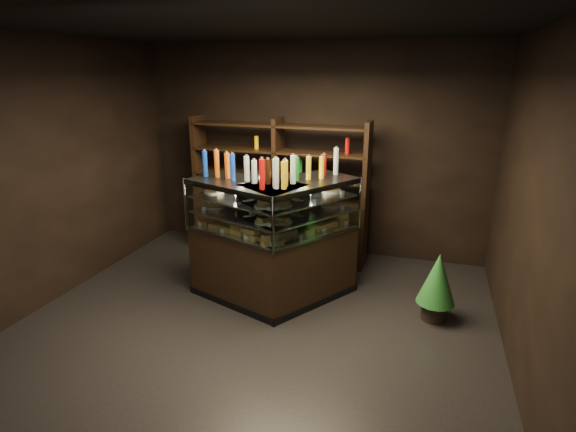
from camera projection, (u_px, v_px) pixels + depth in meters
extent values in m
plane|color=black|center=(250.00, 332.00, 4.70)|extent=(5.00, 5.00, 0.00)
cube|color=black|center=(312.00, 151.00, 6.50)|extent=(5.00, 0.02, 3.00)
cube|color=black|center=(27.00, 338.00, 1.97)|extent=(5.00, 0.02, 3.00)
cube|color=black|center=(541.00, 220.00, 3.52)|extent=(0.02, 5.00, 3.00)
cube|color=black|center=(36.00, 176.00, 4.95)|extent=(0.02, 5.00, 3.00)
cube|color=black|center=(241.00, 22.00, 3.77)|extent=(5.00, 5.00, 0.02)
cube|color=black|center=(300.00, 265.00, 5.31)|extent=(1.24, 1.43, 0.84)
cube|color=black|center=(299.00, 294.00, 5.42)|extent=(1.28, 1.48, 0.08)
cube|color=black|center=(300.00, 184.00, 5.00)|extent=(1.24, 1.43, 0.06)
cube|color=silver|center=(300.00, 231.00, 5.17)|extent=(1.17, 1.36, 0.02)
cube|color=silver|center=(300.00, 214.00, 5.11)|extent=(1.17, 1.36, 0.02)
cube|color=silver|center=(300.00, 199.00, 5.05)|extent=(1.17, 1.36, 0.02)
cube|color=white|center=(321.00, 214.00, 4.84)|extent=(0.70, 1.09, 0.60)
cylinder|color=silver|center=(360.00, 203.00, 5.24)|extent=(0.03, 0.03, 0.62)
cylinder|color=silver|center=(273.00, 226.00, 4.45)|extent=(0.03, 0.03, 0.62)
cube|color=black|center=(248.00, 266.00, 5.29)|extent=(1.43, 1.03, 0.84)
cube|color=black|center=(249.00, 294.00, 5.41)|extent=(1.47, 1.06, 0.08)
cube|color=black|center=(245.00, 184.00, 4.98)|extent=(1.43, 1.03, 0.06)
cube|color=silver|center=(247.00, 231.00, 5.16)|extent=(1.36, 0.97, 0.02)
cube|color=silver|center=(246.00, 215.00, 5.09)|extent=(1.36, 0.97, 0.02)
cube|color=silver|center=(246.00, 200.00, 5.04)|extent=(1.36, 0.97, 0.02)
cube|color=white|center=(225.00, 214.00, 4.81)|extent=(1.22, 0.43, 0.60)
cylinder|color=silver|center=(273.00, 226.00, 4.45)|extent=(0.03, 0.03, 0.62)
cylinder|color=silver|center=(186.00, 204.00, 5.18)|extent=(0.03, 0.03, 0.62)
cube|color=#B89342|center=(264.00, 239.00, 4.81)|extent=(0.17, 0.20, 0.06)
cube|color=#B89342|center=(277.00, 235.00, 4.92)|extent=(0.17, 0.20, 0.06)
cube|color=#B89342|center=(290.00, 232.00, 5.03)|extent=(0.17, 0.20, 0.06)
cube|color=#B89342|center=(302.00, 228.00, 5.14)|extent=(0.17, 0.20, 0.06)
cube|color=#B89342|center=(313.00, 225.00, 5.25)|extent=(0.17, 0.20, 0.06)
cube|color=#B89342|center=(325.00, 222.00, 5.36)|extent=(0.17, 0.20, 0.06)
cube|color=#B89342|center=(335.00, 219.00, 5.47)|extent=(0.17, 0.20, 0.06)
cylinder|color=white|center=(266.00, 222.00, 4.81)|extent=(0.24, 0.24, 0.02)
cube|color=#B89342|center=(266.00, 219.00, 4.80)|extent=(0.16, 0.19, 0.05)
cylinder|color=white|center=(300.00, 213.00, 5.10)|extent=(0.24, 0.24, 0.02)
cube|color=#B89342|center=(300.00, 210.00, 5.09)|extent=(0.16, 0.19, 0.05)
cylinder|color=white|center=(331.00, 205.00, 5.40)|extent=(0.24, 0.24, 0.02)
cube|color=#B89342|center=(331.00, 202.00, 5.39)|extent=(0.16, 0.19, 0.05)
cylinder|color=white|center=(266.00, 206.00, 4.75)|extent=(0.24, 0.24, 0.02)
cube|color=#B89342|center=(266.00, 203.00, 4.74)|extent=(0.16, 0.19, 0.05)
cylinder|color=white|center=(300.00, 198.00, 5.05)|extent=(0.24, 0.24, 0.02)
cube|color=#B89342|center=(300.00, 195.00, 5.04)|extent=(0.16, 0.19, 0.05)
cylinder|color=white|center=(331.00, 191.00, 5.35)|extent=(0.24, 0.24, 0.02)
cube|color=#B89342|center=(331.00, 188.00, 5.34)|extent=(0.16, 0.19, 0.05)
cube|color=#B89342|center=(211.00, 220.00, 5.43)|extent=(0.20, 0.14, 0.06)
cube|color=#B89342|center=(222.00, 223.00, 5.32)|extent=(0.20, 0.14, 0.06)
cube|color=#B89342|center=(233.00, 226.00, 5.22)|extent=(0.20, 0.14, 0.06)
cube|color=#B89342|center=(245.00, 229.00, 5.12)|extent=(0.20, 0.14, 0.06)
cube|color=#B89342|center=(257.00, 232.00, 5.02)|extent=(0.20, 0.14, 0.06)
cube|color=#B89342|center=(269.00, 235.00, 4.91)|extent=(0.20, 0.14, 0.06)
cube|color=#B89342|center=(282.00, 239.00, 4.81)|extent=(0.20, 0.14, 0.06)
cylinder|color=white|center=(215.00, 206.00, 5.37)|extent=(0.24, 0.24, 0.02)
cube|color=#B89342|center=(215.00, 203.00, 5.35)|extent=(0.19, 0.13, 0.05)
cylinder|color=white|center=(246.00, 213.00, 5.09)|extent=(0.24, 0.24, 0.02)
cube|color=#B89342|center=(246.00, 210.00, 5.08)|extent=(0.19, 0.13, 0.05)
cylinder|color=white|center=(280.00, 222.00, 4.81)|extent=(0.24, 0.24, 0.02)
cube|color=#B89342|center=(280.00, 219.00, 4.80)|extent=(0.19, 0.13, 0.05)
cylinder|color=white|center=(215.00, 191.00, 5.31)|extent=(0.24, 0.24, 0.02)
cube|color=#B89342|center=(214.00, 189.00, 5.30)|extent=(0.19, 0.13, 0.05)
cylinder|color=white|center=(246.00, 198.00, 5.03)|extent=(0.24, 0.24, 0.02)
cube|color=#B89342|center=(246.00, 195.00, 5.02)|extent=(0.19, 0.13, 0.05)
cylinder|color=white|center=(280.00, 206.00, 4.75)|extent=(0.24, 0.24, 0.02)
cube|color=#B89342|center=(280.00, 203.00, 4.74)|extent=(0.19, 0.13, 0.05)
cylinder|color=silver|center=(261.00, 176.00, 4.62)|extent=(0.06, 0.06, 0.28)
cylinder|color=silver|center=(261.00, 162.00, 4.57)|extent=(0.03, 0.03, 0.02)
cylinder|color=yellow|center=(271.00, 174.00, 4.70)|extent=(0.06, 0.06, 0.28)
cylinder|color=silver|center=(271.00, 160.00, 4.65)|extent=(0.03, 0.03, 0.02)
cylinder|color=black|center=(281.00, 172.00, 4.78)|extent=(0.06, 0.06, 0.28)
cylinder|color=silver|center=(281.00, 158.00, 4.73)|extent=(0.03, 0.03, 0.02)
cylinder|color=#D8590A|center=(291.00, 171.00, 4.86)|extent=(0.06, 0.06, 0.28)
cylinder|color=silver|center=(291.00, 157.00, 4.82)|extent=(0.03, 0.03, 0.02)
cylinder|color=#147223|center=(301.00, 169.00, 4.95)|extent=(0.06, 0.06, 0.28)
cylinder|color=silver|center=(301.00, 155.00, 4.90)|extent=(0.03, 0.03, 0.02)
cylinder|color=#0F38B2|center=(310.00, 167.00, 5.03)|extent=(0.06, 0.06, 0.28)
cylinder|color=silver|center=(310.00, 154.00, 4.98)|extent=(0.03, 0.03, 0.02)
cylinder|color=#B20C0A|center=(318.00, 166.00, 5.11)|extent=(0.06, 0.06, 0.28)
cylinder|color=silver|center=(319.00, 153.00, 5.06)|extent=(0.03, 0.03, 0.02)
cylinder|color=silver|center=(327.00, 164.00, 5.19)|extent=(0.06, 0.06, 0.28)
cylinder|color=silver|center=(327.00, 151.00, 5.15)|extent=(0.03, 0.03, 0.02)
cylinder|color=yellow|center=(335.00, 163.00, 5.28)|extent=(0.06, 0.06, 0.28)
cylinder|color=silver|center=(336.00, 150.00, 5.23)|extent=(0.03, 0.03, 0.02)
cylinder|color=silver|center=(210.00, 163.00, 5.24)|extent=(0.06, 0.06, 0.28)
cylinder|color=silver|center=(209.00, 151.00, 5.19)|extent=(0.03, 0.03, 0.02)
cylinder|color=yellow|center=(218.00, 165.00, 5.16)|extent=(0.06, 0.06, 0.28)
cylinder|color=silver|center=(218.00, 152.00, 5.11)|extent=(0.03, 0.03, 0.02)
cylinder|color=black|center=(227.00, 166.00, 5.08)|extent=(0.06, 0.06, 0.28)
cylinder|color=silver|center=(226.00, 153.00, 5.04)|extent=(0.03, 0.03, 0.02)
cylinder|color=#D8590A|center=(236.00, 168.00, 5.01)|extent=(0.06, 0.06, 0.28)
cylinder|color=silver|center=(235.00, 154.00, 4.96)|extent=(0.03, 0.03, 0.02)
cylinder|color=#147223|center=(245.00, 169.00, 4.93)|extent=(0.06, 0.06, 0.28)
cylinder|color=silver|center=(244.00, 156.00, 4.88)|extent=(0.03, 0.03, 0.02)
cylinder|color=#0F38B2|center=(254.00, 171.00, 4.85)|extent=(0.06, 0.06, 0.28)
cylinder|color=silver|center=(254.00, 157.00, 4.81)|extent=(0.03, 0.03, 0.02)
cylinder|color=#B20C0A|center=(264.00, 172.00, 4.78)|extent=(0.06, 0.06, 0.28)
cylinder|color=silver|center=(264.00, 158.00, 4.73)|extent=(0.03, 0.03, 0.02)
cylinder|color=silver|center=(274.00, 174.00, 4.70)|extent=(0.06, 0.06, 0.28)
cylinder|color=silver|center=(274.00, 160.00, 4.65)|extent=(0.03, 0.03, 0.02)
cylinder|color=yellow|center=(284.00, 176.00, 4.62)|extent=(0.06, 0.06, 0.28)
cylinder|color=silver|center=(284.00, 161.00, 4.58)|extent=(0.03, 0.03, 0.02)
cylinder|color=black|center=(434.00, 310.00, 4.93)|extent=(0.27, 0.27, 0.21)
cone|color=#1A5C26|center=(438.00, 278.00, 4.81)|extent=(0.41, 0.41, 0.57)
cone|color=#1A5C26|center=(439.00, 262.00, 4.75)|extent=(0.32, 0.32, 0.40)
cube|color=black|center=(279.00, 226.00, 6.53)|extent=(2.54, 0.48, 0.90)
cube|color=black|center=(199.00, 153.00, 6.60)|extent=(0.07, 0.38, 1.10)
cube|color=black|center=(278.00, 158.00, 6.22)|extent=(0.07, 0.38, 1.10)
cube|color=black|center=(367.00, 164.00, 5.84)|extent=(0.07, 0.38, 1.10)
cube|color=black|center=(278.00, 176.00, 6.30)|extent=(2.49, 0.43, 0.03)
cube|color=black|center=(278.00, 151.00, 6.19)|extent=(2.49, 0.43, 0.03)
cube|color=black|center=(278.00, 125.00, 6.08)|extent=(2.49, 0.43, 0.03)
cylinder|color=silver|center=(216.00, 163.00, 6.55)|extent=(0.06, 0.06, 0.22)
cylinder|color=yellow|center=(257.00, 166.00, 6.35)|extent=(0.06, 0.06, 0.22)
cylinder|color=black|center=(300.00, 169.00, 6.16)|extent=(0.06, 0.06, 0.22)
cylinder|color=#D8590A|center=(346.00, 172.00, 5.96)|extent=(0.06, 0.06, 0.22)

